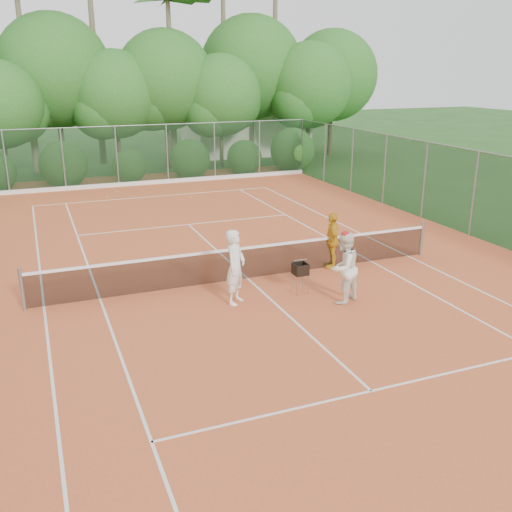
{
  "coord_description": "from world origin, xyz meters",
  "views": [
    {
      "loc": [
        -5.42,
        -14.21,
        5.72
      ],
      "look_at": [
        -0.23,
        -1.2,
        1.1
      ],
      "focal_mm": 40.0,
      "sensor_mm": 36.0,
      "label": 1
    }
  ],
  "objects_px": {
    "player_center_grp": "(344,268)",
    "player_yellow": "(332,240)",
    "player_white": "(235,267)",
    "ball_hopper": "(300,270)"
  },
  "relations": [
    {
      "from": "player_center_grp",
      "to": "player_yellow",
      "type": "bearing_deg",
      "value": 67.15
    },
    {
      "from": "player_white",
      "to": "ball_hopper",
      "type": "relative_size",
      "value": 2.35
    },
    {
      "from": "player_center_grp",
      "to": "ball_hopper",
      "type": "relative_size",
      "value": 2.3
    },
    {
      "from": "player_white",
      "to": "player_center_grp",
      "type": "height_order",
      "value": "player_white"
    },
    {
      "from": "player_yellow",
      "to": "ball_hopper",
      "type": "xyz_separation_m",
      "value": [
        -1.78,
        -1.51,
        -0.19
      ]
    },
    {
      "from": "player_white",
      "to": "ball_hopper",
      "type": "height_order",
      "value": "player_white"
    },
    {
      "from": "player_white",
      "to": "player_yellow",
      "type": "xyz_separation_m",
      "value": [
        3.6,
        1.53,
        -0.12
      ]
    },
    {
      "from": "player_center_grp",
      "to": "ball_hopper",
      "type": "distance_m",
      "value": 1.26
    },
    {
      "from": "player_center_grp",
      "to": "player_yellow",
      "type": "relative_size",
      "value": 1.12
    },
    {
      "from": "player_center_grp",
      "to": "player_white",
      "type": "bearing_deg",
      "value": 159.28
    }
  ]
}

